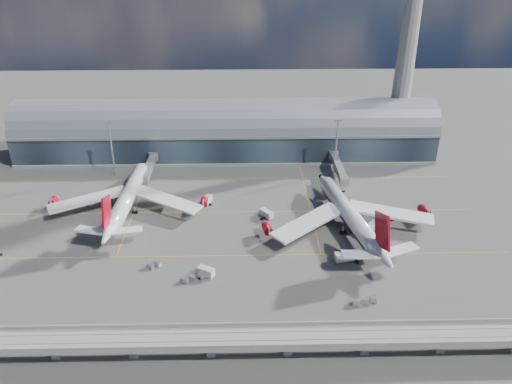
{
  "coord_description": "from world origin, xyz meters",
  "views": [
    {
      "loc": [
        9.6,
        -151.16,
        98.16
      ],
      "look_at": [
        13.09,
        10.0,
        14.0
      ],
      "focal_mm": 35.0,
      "sensor_mm": 36.0,
      "label": 1
    }
  ],
  "objects_px": {
    "floodlight_mast_right": "(336,145)",
    "cargo_train_2": "(365,301)",
    "cargo_train_0": "(154,265)",
    "service_truck_3": "(373,227)",
    "floodlight_mast_left": "(112,147)",
    "service_truck_1": "(206,272)",
    "service_truck_4": "(207,200)",
    "airliner_left": "(127,198)",
    "service_truck_2": "(348,256)",
    "service_truck_5": "(266,214)",
    "control_tower": "(408,45)",
    "cargo_train_1": "(193,278)",
    "airliner_right": "(350,216)"
  },
  "relations": [
    {
      "from": "floodlight_mast_right",
      "to": "cargo_train_0",
      "type": "bearing_deg",
      "value": -135.01
    },
    {
      "from": "service_truck_2",
      "to": "service_truck_4",
      "type": "xyz_separation_m",
      "value": [
        -49.7,
        40.96,
        -0.18
      ]
    },
    {
      "from": "floodlight_mast_left",
      "to": "service_truck_2",
      "type": "xyz_separation_m",
      "value": [
        93.38,
        -68.73,
        -11.93
      ]
    },
    {
      "from": "floodlight_mast_right",
      "to": "service_truck_3",
      "type": "bearing_deg",
      "value": -83.01
    },
    {
      "from": "service_truck_5",
      "to": "cargo_train_1",
      "type": "xyz_separation_m",
      "value": [
        -24.92,
        -39.05,
        -0.65
      ]
    },
    {
      "from": "control_tower",
      "to": "service_truck_1",
      "type": "xyz_separation_m",
      "value": [
        -88.63,
        -104.21,
        -50.05
      ]
    },
    {
      "from": "service_truck_5",
      "to": "cargo_train_2",
      "type": "xyz_separation_m",
      "value": [
        27.23,
        -51.37,
        -0.57
      ]
    },
    {
      "from": "control_tower",
      "to": "cargo_train_2",
      "type": "relative_size",
      "value": 12.61
    },
    {
      "from": "floodlight_mast_right",
      "to": "cargo_train_1",
      "type": "distance_m",
      "value": 98.18
    },
    {
      "from": "service_truck_3",
      "to": "cargo_train_0",
      "type": "height_order",
      "value": "service_truck_3"
    },
    {
      "from": "cargo_train_2",
      "to": "service_truck_3",
      "type": "bearing_deg",
      "value": -3.08
    },
    {
      "from": "airliner_right",
      "to": "service_truck_3",
      "type": "xyz_separation_m",
      "value": [
        8.53,
        -1.07,
        -3.92
      ]
    },
    {
      "from": "floodlight_mast_right",
      "to": "service_truck_4",
      "type": "distance_m",
      "value": 63.95
    },
    {
      "from": "airliner_left",
      "to": "cargo_train_2",
      "type": "distance_m",
      "value": 99.86
    },
    {
      "from": "floodlight_mast_left",
      "to": "service_truck_5",
      "type": "height_order",
      "value": "floodlight_mast_left"
    },
    {
      "from": "cargo_train_0",
      "to": "service_truck_3",
      "type": "bearing_deg",
      "value": -46.74
    },
    {
      "from": "airliner_right",
      "to": "cargo_train_2",
      "type": "height_order",
      "value": "airliner_right"
    },
    {
      "from": "service_truck_5",
      "to": "cargo_train_0",
      "type": "height_order",
      "value": "service_truck_5"
    },
    {
      "from": "service_truck_1",
      "to": "service_truck_5",
      "type": "bearing_deg",
      "value": -0.93
    },
    {
      "from": "floodlight_mast_right",
      "to": "cargo_train_2",
      "type": "bearing_deg",
      "value": -93.49
    },
    {
      "from": "service_truck_5",
      "to": "cargo_train_2",
      "type": "distance_m",
      "value": 58.14
    },
    {
      "from": "floodlight_mast_right",
      "to": "airliner_right",
      "type": "height_order",
      "value": "floodlight_mast_right"
    },
    {
      "from": "floodlight_mast_right",
      "to": "airliner_right",
      "type": "distance_m",
      "value": 49.67
    },
    {
      "from": "airliner_left",
      "to": "cargo_train_0",
      "type": "height_order",
      "value": "airliner_left"
    },
    {
      "from": "airliner_right",
      "to": "cargo_train_0",
      "type": "bearing_deg",
      "value": -173.06
    },
    {
      "from": "floodlight_mast_right",
      "to": "service_truck_5",
      "type": "height_order",
      "value": "floodlight_mast_right"
    },
    {
      "from": "floodlight_mast_right",
      "to": "service_truck_5",
      "type": "distance_m",
      "value": 52.63
    },
    {
      "from": "control_tower",
      "to": "floodlight_mast_right",
      "type": "bearing_deg",
      "value": -141.34
    },
    {
      "from": "service_truck_5",
      "to": "airliner_left",
      "type": "bearing_deg",
      "value": 135.66
    },
    {
      "from": "service_truck_1",
      "to": "cargo_train_2",
      "type": "height_order",
      "value": "service_truck_1"
    },
    {
      "from": "service_truck_3",
      "to": "service_truck_2",
      "type": "bearing_deg",
      "value": -83.43
    },
    {
      "from": "floodlight_mast_left",
      "to": "airliner_left",
      "type": "xyz_separation_m",
      "value": [
        12.71,
        -33.59,
        -7.87
      ]
    },
    {
      "from": "airliner_left",
      "to": "service_truck_3",
      "type": "relative_size",
      "value": 9.57
    },
    {
      "from": "service_truck_1",
      "to": "control_tower",
      "type": "bearing_deg",
      "value": -11.8
    },
    {
      "from": "floodlight_mast_right",
      "to": "cargo_train_0",
      "type": "distance_m",
      "value": 101.25
    },
    {
      "from": "cargo_train_1",
      "to": "service_truck_1",
      "type": "bearing_deg",
      "value": -38.24
    },
    {
      "from": "service_truck_5",
      "to": "cargo_train_1",
      "type": "relative_size",
      "value": 0.85
    },
    {
      "from": "floodlight_mast_left",
      "to": "service_truck_1",
      "type": "distance_m",
      "value": 90.02
    },
    {
      "from": "cargo_train_0",
      "to": "cargo_train_1",
      "type": "relative_size",
      "value": 0.68
    },
    {
      "from": "service_truck_5",
      "to": "cargo_train_2",
      "type": "relative_size",
      "value": 0.76
    },
    {
      "from": "floodlight_mast_right",
      "to": "cargo_train_1",
      "type": "relative_size",
      "value": 3.54
    },
    {
      "from": "service_truck_3",
      "to": "service_truck_5",
      "type": "xyz_separation_m",
      "value": [
        -38.91,
        10.67,
        -0.2
      ]
    },
    {
      "from": "service_truck_3",
      "to": "cargo_train_1",
      "type": "bearing_deg",
      "value": -115.16
    },
    {
      "from": "control_tower",
      "to": "floodlight_mast_left",
      "type": "xyz_separation_m",
      "value": [
        -135.0,
        -28.0,
        -38.0
      ]
    },
    {
      "from": "floodlight_mast_right",
      "to": "airliner_left",
      "type": "relative_size",
      "value": 0.39
    },
    {
      "from": "service_truck_4",
      "to": "cargo_train_0",
      "type": "distance_m",
      "value": 45.68
    },
    {
      "from": "service_truck_4",
      "to": "cargo_train_1",
      "type": "xyz_separation_m",
      "value": [
        -1.38,
        -50.64,
        -0.68
      ]
    },
    {
      "from": "control_tower",
      "to": "airliner_left",
      "type": "relative_size",
      "value": 1.56
    },
    {
      "from": "service_truck_1",
      "to": "service_truck_4",
      "type": "bearing_deg",
      "value": 31.75
    },
    {
      "from": "airliner_left",
      "to": "service_truck_4",
      "type": "distance_m",
      "value": 31.8
    }
  ]
}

